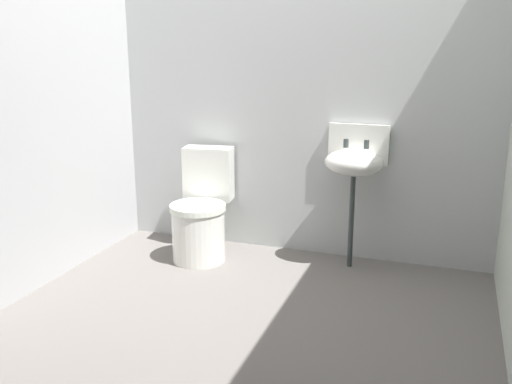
{
  "coord_description": "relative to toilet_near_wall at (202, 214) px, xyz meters",
  "views": [
    {
      "loc": [
        1.06,
        -2.68,
        1.55
      ],
      "look_at": [
        0.0,
        0.32,
        0.7
      ],
      "focal_mm": 39.88,
      "sensor_mm": 36.0,
      "label": 1
    }
  ],
  "objects": [
    {
      "name": "ground_plane",
      "position": [
        0.64,
        -0.93,
        -0.36
      ],
      "size": [
        3.19,
        2.96,
        0.08
      ],
      "primitive_type": "cube",
      "color": "slate"
    },
    {
      "name": "wall_left",
      "position": [
        -0.81,
        -0.83,
        0.91
      ],
      "size": [
        0.1,
        2.76,
        2.46
      ],
      "primitive_type": "cube",
      "color": "#B3B3B5",
      "rests_on": "ground"
    },
    {
      "name": "toilet_near_wall",
      "position": [
        0.0,
        0.0,
        0.0
      ],
      "size": [
        0.46,
        0.64,
        0.78
      ],
      "rotation": [
        0.0,
        0.0,
        3.29
      ],
      "color": "white",
      "rests_on": "ground"
    },
    {
      "name": "wall_back",
      "position": [
        0.64,
        0.4,
        0.91
      ],
      "size": [
        3.19,
        0.1,
        2.46
      ],
      "primitive_type": "cube",
      "color": "#B6B9B9",
      "rests_on": "ground"
    },
    {
      "name": "sink",
      "position": [
        1.07,
        0.19,
        0.43
      ],
      "size": [
        0.42,
        0.35,
        0.99
      ],
      "color": "#353D3C",
      "rests_on": "ground"
    }
  ]
}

